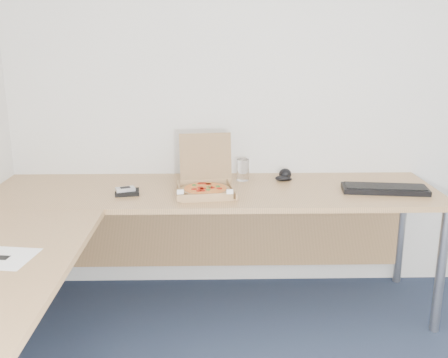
{
  "coord_description": "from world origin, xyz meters",
  "views": [
    {
      "loc": [
        -0.51,
        -1.4,
        1.55
      ],
      "look_at": [
        -0.45,
        1.28,
        0.82
      ],
      "focal_mm": 41.52,
      "sensor_mm": 36.0,
      "label": 1
    }
  ],
  "objects_px": {
    "desk": "(148,220)",
    "keyboard": "(385,189)",
    "pizza_box": "(206,187)",
    "drinking_glass": "(243,170)",
    "wallet": "(127,192)"
  },
  "relations": [
    {
      "from": "desk",
      "to": "keyboard",
      "type": "xyz_separation_m",
      "value": [
        1.26,
        0.35,
        0.04
      ]
    },
    {
      "from": "pizza_box",
      "to": "keyboard",
      "type": "height_order",
      "value": "pizza_box"
    },
    {
      "from": "keyboard",
      "to": "desk",
      "type": "bearing_deg",
      "value": -156.99
    },
    {
      "from": "drinking_glass",
      "to": "keyboard",
      "type": "relative_size",
      "value": 0.28
    },
    {
      "from": "pizza_box",
      "to": "keyboard",
      "type": "relative_size",
      "value": 0.75
    },
    {
      "from": "desk",
      "to": "pizza_box",
      "type": "bearing_deg",
      "value": 51.95
    },
    {
      "from": "desk",
      "to": "wallet",
      "type": "height_order",
      "value": "wallet"
    },
    {
      "from": "desk",
      "to": "keyboard",
      "type": "distance_m",
      "value": 1.31
    },
    {
      "from": "drinking_glass",
      "to": "wallet",
      "type": "bearing_deg",
      "value": -156.87
    },
    {
      "from": "desk",
      "to": "wallet",
      "type": "bearing_deg",
      "value": 114.61
    },
    {
      "from": "desk",
      "to": "pizza_box",
      "type": "relative_size",
      "value": 7.25
    },
    {
      "from": "pizza_box",
      "to": "drinking_glass",
      "type": "distance_m",
      "value": 0.34
    },
    {
      "from": "keyboard",
      "to": "wallet",
      "type": "relative_size",
      "value": 3.6
    },
    {
      "from": "desk",
      "to": "keyboard",
      "type": "height_order",
      "value": "keyboard"
    },
    {
      "from": "desk",
      "to": "wallet",
      "type": "relative_size",
      "value": 19.53
    }
  ]
}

